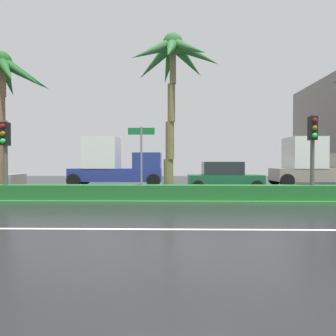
{
  "coord_description": "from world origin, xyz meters",
  "views": [
    {
      "loc": [
        -0.08,
        -5.06,
        1.68
      ],
      "look_at": [
        -0.39,
        11.28,
        1.36
      ],
      "focal_mm": 30.2,
      "sensor_mm": 36.0,
      "label": 1
    }
  ],
  "objects_px": {
    "street_name_sign": "(141,153)",
    "box_truck_lead": "(116,164)",
    "box_truck_following": "(318,164)",
    "traffic_signal_median_left": "(5,145)",
    "palm_tree_centre_left": "(174,65)",
    "traffic_signal_median_right": "(313,141)",
    "palm_tree_mid_left": "(1,85)",
    "car_in_traffic_second": "(224,177)"
  },
  "relations": [
    {
      "from": "box_truck_following",
      "to": "street_name_sign",
      "type": "bearing_deg",
      "value": -143.27
    },
    {
      "from": "palm_tree_centre_left",
      "to": "car_in_traffic_second",
      "type": "height_order",
      "value": "palm_tree_centre_left"
    },
    {
      "from": "palm_tree_centre_left",
      "to": "traffic_signal_median_right",
      "type": "relative_size",
      "value": 2.09
    },
    {
      "from": "street_name_sign",
      "to": "box_truck_lead",
      "type": "distance_m",
      "value": 8.93
    },
    {
      "from": "traffic_signal_median_right",
      "to": "box_truck_following",
      "type": "bearing_deg",
      "value": 61.97
    },
    {
      "from": "car_in_traffic_second",
      "to": "box_truck_following",
      "type": "height_order",
      "value": "box_truck_following"
    },
    {
      "from": "street_name_sign",
      "to": "traffic_signal_median_right",
      "type": "bearing_deg",
      "value": -0.04
    },
    {
      "from": "palm_tree_mid_left",
      "to": "street_name_sign",
      "type": "height_order",
      "value": "palm_tree_mid_left"
    },
    {
      "from": "street_name_sign",
      "to": "box_truck_lead",
      "type": "height_order",
      "value": "box_truck_lead"
    },
    {
      "from": "palm_tree_mid_left",
      "to": "box_truck_lead",
      "type": "xyz_separation_m",
      "value": [
        3.87,
        7.08,
        -3.75
      ]
    },
    {
      "from": "palm_tree_mid_left",
      "to": "car_in_traffic_second",
      "type": "bearing_deg",
      "value": 19.1
    },
    {
      "from": "palm_tree_centre_left",
      "to": "street_name_sign",
      "type": "bearing_deg",
      "value": -142.02
    },
    {
      "from": "box_truck_following",
      "to": "traffic_signal_median_right",
      "type": "bearing_deg",
      "value": -118.03
    },
    {
      "from": "box_truck_following",
      "to": "palm_tree_mid_left",
      "type": "bearing_deg",
      "value": -158.28
    },
    {
      "from": "traffic_signal_median_right",
      "to": "car_in_traffic_second",
      "type": "xyz_separation_m",
      "value": [
        -2.68,
        5.19,
        -1.72
      ]
    },
    {
      "from": "traffic_signal_median_left",
      "to": "box_truck_lead",
      "type": "relative_size",
      "value": 0.51
    },
    {
      "from": "palm_tree_centre_left",
      "to": "palm_tree_mid_left",
      "type": "bearing_deg",
      "value": 177.52
    },
    {
      "from": "box_truck_lead",
      "to": "car_in_traffic_second",
      "type": "relative_size",
      "value": 1.49
    },
    {
      "from": "palm_tree_mid_left",
      "to": "traffic_signal_median_right",
      "type": "distance_m",
      "value": 14.0
    },
    {
      "from": "palm_tree_centre_left",
      "to": "box_truck_following",
      "type": "distance_m",
      "value": 13.55
    },
    {
      "from": "palm_tree_mid_left",
      "to": "box_truck_lead",
      "type": "relative_size",
      "value": 1.04
    },
    {
      "from": "box_truck_lead",
      "to": "palm_tree_mid_left",
      "type": "bearing_deg",
      "value": -118.67
    },
    {
      "from": "traffic_signal_median_right",
      "to": "box_truck_following",
      "type": "height_order",
      "value": "traffic_signal_median_right"
    },
    {
      "from": "traffic_signal_median_right",
      "to": "box_truck_lead",
      "type": "relative_size",
      "value": 0.54
    },
    {
      "from": "traffic_signal_median_left",
      "to": "palm_tree_mid_left",
      "type": "bearing_deg",
      "value": 125.67
    },
    {
      "from": "palm_tree_mid_left",
      "to": "box_truck_lead",
      "type": "distance_m",
      "value": 8.9
    },
    {
      "from": "box_truck_following",
      "to": "traffic_signal_median_left",
      "type": "bearing_deg",
      "value": -153.19
    },
    {
      "from": "traffic_signal_median_left",
      "to": "traffic_signal_median_right",
      "type": "xyz_separation_m",
      "value": [
        12.63,
        0.05,
        0.15
      ]
    },
    {
      "from": "palm_tree_centre_left",
      "to": "street_name_sign",
      "type": "relative_size",
      "value": 2.42
    },
    {
      "from": "traffic_signal_median_left",
      "to": "street_name_sign",
      "type": "bearing_deg",
      "value": 0.57
    },
    {
      "from": "palm_tree_mid_left",
      "to": "car_in_traffic_second",
      "type": "distance_m",
      "value": 12.45
    },
    {
      "from": "traffic_signal_median_left",
      "to": "car_in_traffic_second",
      "type": "bearing_deg",
      "value": 27.77
    },
    {
      "from": "traffic_signal_median_right",
      "to": "street_name_sign",
      "type": "height_order",
      "value": "traffic_signal_median_right"
    },
    {
      "from": "traffic_signal_median_left",
      "to": "traffic_signal_median_right",
      "type": "distance_m",
      "value": 12.63
    },
    {
      "from": "car_in_traffic_second",
      "to": "palm_tree_centre_left",
      "type": "bearing_deg",
      "value": -125.75
    },
    {
      "from": "box_truck_lead",
      "to": "traffic_signal_median_right",
      "type": "bearing_deg",
      "value": -40.87
    },
    {
      "from": "traffic_signal_median_left",
      "to": "car_in_traffic_second",
      "type": "xyz_separation_m",
      "value": [
        9.95,
        5.24,
        -1.57
      ]
    },
    {
      "from": "palm_tree_mid_left",
      "to": "traffic_signal_median_left",
      "type": "distance_m",
      "value": 3.39
    },
    {
      "from": "palm_tree_centre_left",
      "to": "box_truck_following",
      "type": "relative_size",
      "value": 1.14
    },
    {
      "from": "car_in_traffic_second",
      "to": "box_truck_following",
      "type": "relative_size",
      "value": 0.67
    },
    {
      "from": "palm_tree_mid_left",
      "to": "box_truck_following",
      "type": "distance_m",
      "value": 20.02
    },
    {
      "from": "palm_tree_mid_left",
      "to": "car_in_traffic_second",
      "type": "xyz_separation_m",
      "value": [
        10.98,
        3.8,
        -4.47
      ]
    }
  ]
}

